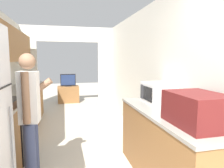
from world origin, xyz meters
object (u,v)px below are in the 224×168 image
tv_cabinet (68,94)px  television (68,80)px  person (30,117)px  range_oven (5,129)px  suitcase (197,109)px  microwave (158,93)px

tv_cabinet → television: size_ratio=1.40×
person → television: size_ratio=3.04×
range_oven → person: size_ratio=0.66×
suitcase → microwave: (0.10, 1.00, -0.01)m
tv_cabinet → suitcase: bearing=-79.1°
suitcase → tv_cabinet: size_ratio=0.84×
television → person: bearing=-96.5°
person → television: person is taller
tv_cabinet → microwave: bearing=-75.6°
microwave → tv_cabinet: microwave is taller
microwave → television: microwave is taller
person → microwave: bearing=-80.7°
suitcase → tv_cabinet: 5.72m
microwave → television: size_ratio=0.90×
tv_cabinet → person: bearing=-96.4°
television → range_oven: bearing=-105.0°
range_oven → microwave: size_ratio=2.22×
range_oven → television: bearing=75.0°
person → suitcase: (1.61, -0.84, 0.21)m
range_oven → person: person is taller
microwave → tv_cabinet: size_ratio=0.65×
range_oven → microwave: (2.21, -0.67, 0.59)m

